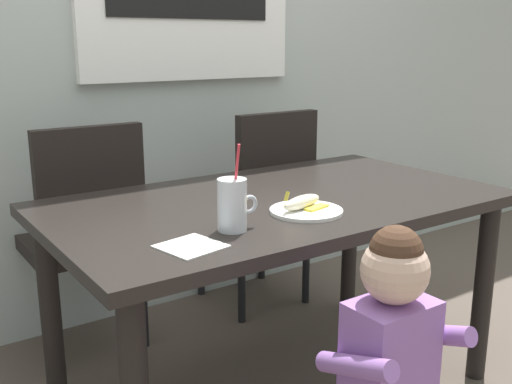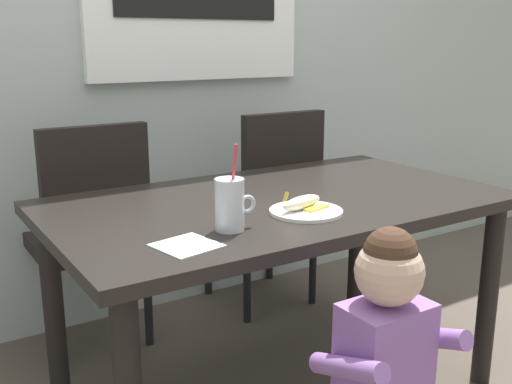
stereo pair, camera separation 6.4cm
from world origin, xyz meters
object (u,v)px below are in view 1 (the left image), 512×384
object	(u,v)px
milk_cup	(233,208)
peeled_banana	(302,203)
dining_table	(277,224)
toddler_standing	(391,344)
dining_chair_left	(85,226)
dining_chair_right	(262,198)
paper_napkin	(191,246)
snack_plate	(306,211)

from	to	relation	value
milk_cup	peeled_banana	bearing A→B (deg)	6.73
milk_cup	dining_table	bearing A→B (deg)	34.41
toddler_standing	milk_cup	bearing A→B (deg)	113.07
toddler_standing	milk_cup	world-z (taller)	milk_cup
dining_chair_left	toddler_standing	bearing A→B (deg)	103.22
dining_chair_right	paper_napkin	bearing A→B (deg)	46.39
dining_chair_left	dining_chair_right	world-z (taller)	same
dining_table	snack_plate	xyz separation A→B (m)	(-0.04, -0.20, 0.10)
peeled_banana	paper_napkin	size ratio (longest dim) A/B	1.17
dining_chair_right	snack_plate	distance (m)	0.97
dining_chair_right	milk_cup	xyz separation A→B (m)	(-0.72, -0.87, 0.27)
dining_chair_left	paper_napkin	distance (m)	0.99
dining_chair_right	peeled_banana	xyz separation A→B (m)	(-0.44, -0.83, 0.23)
milk_cup	toddler_standing	bearing A→B (deg)	-66.93
dining_table	toddler_standing	xyz separation A→B (m)	(-0.13, -0.66, -0.12)
dining_table	dining_chair_right	bearing A→B (deg)	58.72
dining_chair_left	peeled_banana	size ratio (longest dim) A/B	5.47
dining_table	peeled_banana	size ratio (longest dim) A/B	8.87
dining_table	paper_napkin	size ratio (longest dim) A/B	10.38
dining_table	peeled_banana	distance (m)	0.23
dining_table	dining_chair_left	distance (m)	0.83
dining_chair_left	dining_table	bearing A→B (deg)	123.16
snack_plate	dining_chair_right	bearing A→B (deg)	63.09
snack_plate	peeled_banana	xyz separation A→B (m)	(-0.01, 0.01, 0.03)
dining_table	toddler_standing	size ratio (longest dim) A/B	1.86
toddler_standing	peeled_banana	distance (m)	0.54
peeled_banana	paper_napkin	xyz separation A→B (m)	(-0.45, -0.09, -0.03)
dining_chair_right	toddler_standing	xyz separation A→B (m)	(-0.53, -1.31, -0.02)
dining_chair_right	peeled_banana	world-z (taller)	dining_chair_right
dining_table	toddler_standing	world-z (taller)	toddler_standing
milk_cup	paper_napkin	distance (m)	0.19
dining_chair_right	paper_napkin	world-z (taller)	dining_chair_right
dining_chair_right	paper_napkin	distance (m)	1.29
dining_chair_left	peeled_banana	bearing A→B (deg)	114.94
dining_table	peeled_banana	xyz separation A→B (m)	(-0.04, -0.19, 0.13)
dining_chair_right	paper_napkin	xyz separation A→B (m)	(-0.88, -0.93, 0.20)
dining_table	dining_chair_right	xyz separation A→B (m)	(0.39, 0.65, -0.11)
dining_chair_right	snack_plate	xyz separation A→B (m)	(-0.43, -0.85, 0.21)
dining_chair_right	milk_cup	world-z (taller)	milk_cup
toddler_standing	snack_plate	distance (m)	0.52
dining_chair_right	milk_cup	bearing A→B (deg)	50.49
milk_cup	paper_napkin	world-z (taller)	milk_cup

